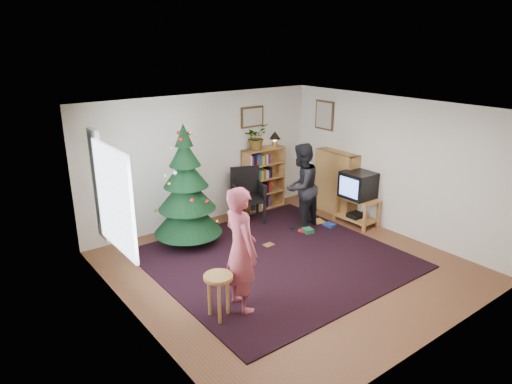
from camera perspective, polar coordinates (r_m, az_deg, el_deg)
floor at (r=7.42m, az=3.95°, el=-9.20°), size 5.00×5.00×0.00m
ceiling at (r=6.63m, az=4.44°, el=10.26°), size 5.00×5.00×0.00m
wall_back at (r=8.87m, az=-6.54°, el=4.12°), size 5.00×0.02×2.50m
wall_front at (r=5.45m, az=21.89°, el=-6.77°), size 5.00×0.02×2.50m
wall_left at (r=5.69m, az=-15.19°, el=-4.93°), size 0.02×5.00×2.50m
wall_right at (r=8.72m, az=16.66°, el=3.18°), size 0.02×5.00×2.50m
rug at (r=7.62m, az=2.46°, el=-8.30°), size 3.80×3.60×0.02m
window_pane at (r=6.14m, az=-17.29°, el=-0.87°), size 0.04×1.20×1.40m
curtain at (r=6.79m, az=-19.07°, el=0.80°), size 0.06×0.35×1.60m
picture_back at (r=9.33m, az=-0.48°, el=9.36°), size 0.55×0.03×0.42m
picture_right at (r=9.66m, az=8.55°, el=9.47°), size 0.03×0.50×0.60m
christmas_tree at (r=7.91m, az=-8.66°, el=-0.48°), size 1.19×1.19×2.15m
bookshelf_back at (r=9.63m, az=0.93°, el=1.80°), size 0.95×0.30×1.30m
bookshelf_right at (r=9.48m, az=9.98°, el=1.23°), size 0.30×0.95×1.30m
tv_stand at (r=9.09m, az=12.43°, el=-2.01°), size 0.45×0.81×0.55m
crt_tv at (r=8.93m, az=12.63°, el=0.88°), size 0.53×0.57×0.50m
armchair at (r=9.00m, az=-1.43°, el=-0.04°), size 0.76×0.78×1.06m
stool at (r=5.94m, az=-4.72°, el=-11.53°), size 0.38×0.38×0.63m
person_standing at (r=5.96m, az=-1.91°, el=-7.23°), size 0.47×0.67×1.72m
person_by_chair at (r=8.56m, az=5.65°, el=0.65°), size 0.93×0.80×1.65m
potted_plant at (r=9.29m, az=-0.02°, el=6.89°), size 0.59×0.55×0.53m
table_lamp at (r=9.60m, az=2.38°, el=6.98°), size 0.24×0.24×0.32m
floor_clutter at (r=8.66m, az=6.27°, el=-4.73°), size 1.67×0.50×0.08m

